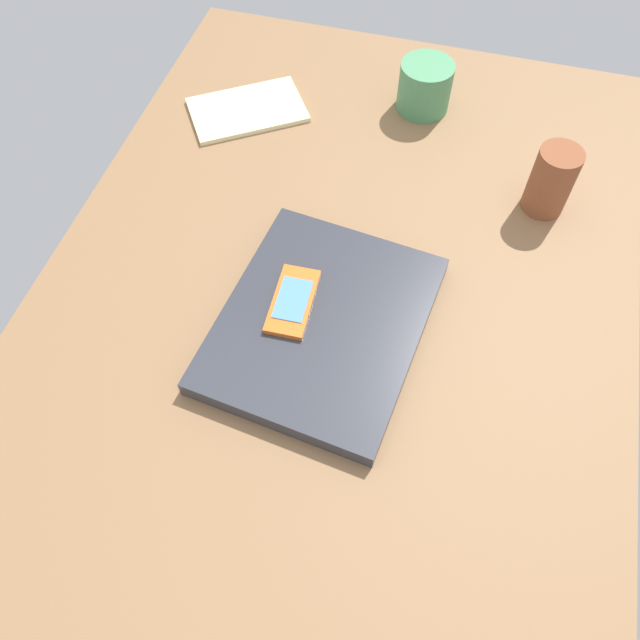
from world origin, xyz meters
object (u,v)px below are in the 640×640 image
at_px(cell_phone_on_laptop, 293,301).
at_px(coffee_mug, 425,86).
at_px(laptop_closed, 320,323).
at_px(notepad, 247,110).
at_px(pen_cup, 551,181).

height_order(cell_phone_on_laptop, coffee_mug, coffee_mug).
bearing_deg(cell_phone_on_laptop, laptop_closed, -107.57).
distance_m(notepad, coffee_mug, 0.29).
xyz_separation_m(laptop_closed, cell_phone_on_laptop, (0.01, 0.04, 0.02)).
relative_size(cell_phone_on_laptop, pen_cup, 1.05).
height_order(laptop_closed, coffee_mug, coffee_mug).
distance_m(pen_cup, coffee_mug, 0.27).
xyz_separation_m(laptop_closed, coffee_mug, (0.47, -0.05, 0.03)).
distance_m(pen_cup, notepad, 0.50).
bearing_deg(pen_cup, laptop_closed, 138.72).
bearing_deg(pen_cup, cell_phone_on_laptop, 133.37).
bearing_deg(coffee_mug, pen_cup, -129.29).
relative_size(cell_phone_on_laptop, notepad, 0.59).
distance_m(cell_phone_on_laptop, pen_cup, 0.41).
relative_size(pen_cup, notepad, 0.56).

